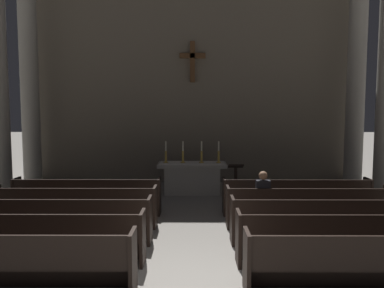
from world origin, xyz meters
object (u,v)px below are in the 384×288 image
object	(u,v)px
pew_right_row_1	(373,263)
candlestick_inner_right	(202,156)
pew_left_row_1	(7,262)
column_left_fourth	(30,81)
pew_right_row_3	(324,221)
pew_left_row_5	(88,196)
candlestick_inner_left	(183,156)
lone_worshipper	(262,197)
pew_left_row_4	(75,207)
pew_left_row_3	(58,220)
lectern	(236,184)
pew_left_row_2	(37,238)
candlestick_outer_right	(219,156)
candlestick_outer_left	(166,156)
column_right_fourth	(356,81)
pew_right_row_2	(345,238)
altar	(192,177)
pew_right_row_5	(296,196)
pew_right_row_4	(308,207)

from	to	relation	value
pew_right_row_1	candlestick_inner_right	size ratio (longest dim) A/B	5.46
pew_left_row_1	column_left_fourth	world-z (taller)	column_left_fourth
pew_right_row_3	candlestick_inner_right	xyz separation A→B (m)	(-2.40, 4.61, 0.75)
pew_left_row_5	candlestick_inner_left	xyz separation A→B (m)	(2.40, 2.47, 0.75)
pew_left_row_1	lone_worshipper	distance (m)	5.43
pew_left_row_4	column_left_fourth	size ratio (longest dim) A/B	0.50
pew_left_row_3	lectern	distance (m)	5.24
pew_left_row_2	pew_left_row_3	size ratio (longest dim) A/B	1.00
candlestick_outer_right	pew_left_row_4	bearing A→B (deg)	-135.11
candlestick_outer_left	candlestick_outer_right	bearing A→B (deg)	0.00
pew_left_row_3	column_left_fourth	distance (m)	7.04
column_right_fourth	lone_worshipper	world-z (taller)	column_right_fourth
pew_right_row_2	altar	xyz separation A→B (m)	(-2.70, 5.68, 0.06)
lone_worshipper	candlestick_outer_left	bearing A→B (deg)	125.42
pew_left_row_4	candlestick_outer_left	distance (m)	4.07
pew_right_row_5	altar	size ratio (longest dim) A/B	1.72
column_left_fourth	candlestick_inner_right	xyz separation A→B (m)	(5.87, -0.95, -2.47)
lone_worshipper	column_right_fourth	bearing A→B (deg)	48.56
candlestick_inner_right	lectern	bearing A→B (deg)	-50.94
pew_right_row_2	pew_left_row_4	bearing A→B (deg)	158.37
pew_right_row_5	column_left_fourth	size ratio (longest dim) A/B	0.50
pew_left_row_2	pew_right_row_2	xyz separation A→B (m)	(5.41, 0.00, 0.00)
altar	candlestick_outer_left	world-z (taller)	candlestick_outer_left
column_left_fourth	lectern	world-z (taller)	column_left_fourth
pew_left_row_3	lectern	bearing A→B (deg)	40.63
column_left_fourth	altar	bearing A→B (deg)	-9.67
pew_right_row_2	candlestick_inner_right	size ratio (longest dim) A/B	5.46
candlestick_outer_left	pew_left_row_5	bearing A→B (deg)	-126.92
altar	candlestick_inner_left	xyz separation A→B (m)	(-0.30, 0.00, 0.70)
candlestick_outer_right	altar	bearing A→B (deg)	180.00
pew_left_row_5	pew_right_row_4	xyz separation A→B (m)	(5.41, -1.07, 0.00)
lone_worshipper	pew_left_row_3	bearing A→B (deg)	-165.65
pew_right_row_2	altar	distance (m)	6.30
pew_left_row_2	candlestick_inner_left	bearing A→B (deg)	67.08
pew_right_row_1	candlestick_outer_right	size ratio (longest dim) A/B	5.46
pew_left_row_1	pew_right_row_2	distance (m)	5.51
pew_right_row_2	pew_right_row_5	size ratio (longest dim) A/B	1.00
pew_left_row_5	pew_right_row_4	distance (m)	5.51
pew_left_row_4	pew_right_row_4	size ratio (longest dim) A/B	1.00
candlestick_outer_left	pew_left_row_4	bearing A→B (deg)	-117.64
column_left_fourth	candlestick_outer_right	distance (m)	6.94
column_right_fourth	lone_worshipper	xyz separation A→B (m)	(-3.93, -4.45, -3.01)
pew_right_row_2	column_left_fourth	size ratio (longest dim) A/B	0.50
pew_right_row_4	pew_left_row_1	bearing A→B (deg)	-149.25
pew_left_row_4	altar	bearing A→B (deg)	52.63
pew_right_row_4	column_right_fourth	world-z (taller)	column_right_fourth
pew_right_row_2	column_right_fourth	size ratio (longest dim) A/B	0.50
pew_right_row_2	candlestick_inner_right	xyz separation A→B (m)	(-2.40, 5.68, 0.75)
candlestick_outer_left	candlestick_outer_right	xyz separation A→B (m)	(1.70, 0.00, 0.00)
altar	lectern	xyz separation A→B (m)	(1.27, -1.20, 0.01)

